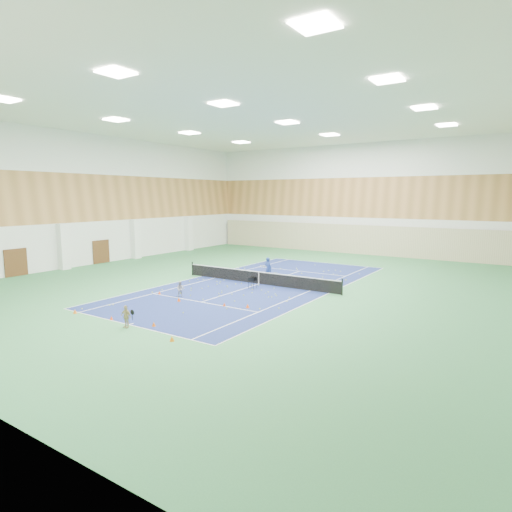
# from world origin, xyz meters

# --- Properties ---
(ground) EXTENTS (40.00, 40.00, 0.00)m
(ground) POSITION_xyz_m (0.00, 0.00, 0.00)
(ground) COLOR #327644
(ground) RESTS_ON ground
(room_shell) EXTENTS (36.00, 40.00, 12.00)m
(room_shell) POSITION_xyz_m (0.00, 0.00, 6.00)
(room_shell) COLOR white
(room_shell) RESTS_ON ground
(wood_cladding) EXTENTS (36.00, 40.00, 8.00)m
(wood_cladding) POSITION_xyz_m (0.00, 0.00, 8.00)
(wood_cladding) COLOR #B47B43
(wood_cladding) RESTS_ON room_shell
(ceiling_light_grid) EXTENTS (21.40, 25.40, 0.06)m
(ceiling_light_grid) POSITION_xyz_m (0.00, 0.00, 11.92)
(ceiling_light_grid) COLOR white
(ceiling_light_grid) RESTS_ON room_shell
(court_surface) EXTENTS (10.97, 23.77, 0.01)m
(court_surface) POSITION_xyz_m (0.00, 0.00, 0.01)
(court_surface) COLOR navy
(court_surface) RESTS_ON ground
(tennis_balls_scatter) EXTENTS (10.57, 22.77, 0.07)m
(tennis_balls_scatter) POSITION_xyz_m (0.00, 0.00, 0.05)
(tennis_balls_scatter) COLOR #BDD023
(tennis_balls_scatter) RESTS_ON ground
(tennis_net) EXTENTS (12.80, 0.10, 1.10)m
(tennis_net) POSITION_xyz_m (0.00, 0.00, 0.55)
(tennis_net) COLOR black
(tennis_net) RESTS_ON ground
(back_curtain) EXTENTS (35.40, 0.16, 3.20)m
(back_curtain) POSITION_xyz_m (0.00, 19.75, 1.60)
(back_curtain) COLOR #C6B793
(back_curtain) RESTS_ON ground
(door_left_a) EXTENTS (0.08, 1.80, 2.20)m
(door_left_a) POSITION_xyz_m (-17.92, -8.00, 1.10)
(door_left_a) COLOR #593319
(door_left_a) RESTS_ON ground
(door_left_b) EXTENTS (0.08, 1.80, 2.20)m
(door_left_b) POSITION_xyz_m (-17.92, 0.00, 1.10)
(door_left_b) COLOR #593319
(door_left_b) RESTS_ON ground
(coach) EXTENTS (0.69, 0.51, 1.73)m
(coach) POSITION_xyz_m (-0.35, 1.85, 0.86)
(coach) COLOR navy
(coach) RESTS_ON ground
(child_court) EXTENTS (0.62, 0.60, 1.01)m
(child_court) POSITION_xyz_m (-1.98, -6.08, 0.51)
(child_court) COLOR #9C9CA4
(child_court) RESTS_ON ground
(child_apron) EXTENTS (0.67, 0.30, 1.12)m
(child_apron) POSITION_xyz_m (0.25, -12.24, 0.56)
(child_apron) COLOR tan
(child_apron) RESTS_ON ground
(ball_cart) EXTENTS (0.50, 0.50, 0.82)m
(ball_cart) POSITION_xyz_m (0.43, -1.48, 0.41)
(ball_cart) COLOR black
(ball_cart) RESTS_ON ground
(cone_svc_a) EXTENTS (0.20, 0.20, 0.22)m
(cone_svc_a) POSITION_xyz_m (-3.64, -6.30, 0.11)
(cone_svc_a) COLOR #D83D0B
(cone_svc_a) RESTS_ON ground
(cone_svc_b) EXTENTS (0.23, 0.23, 0.25)m
(cone_svc_b) POSITION_xyz_m (-1.26, -6.99, 0.13)
(cone_svc_b) COLOR #E94A0C
(cone_svc_b) RESTS_ON ground
(cone_svc_c) EXTENTS (0.19, 0.19, 0.21)m
(cone_svc_c) POSITION_xyz_m (1.73, -6.36, 0.10)
(cone_svc_c) COLOR #DE420B
(cone_svc_c) RESTS_ON ground
(cone_svc_d) EXTENTS (0.22, 0.22, 0.24)m
(cone_svc_d) POSITION_xyz_m (3.11, -5.96, 0.12)
(cone_svc_d) COLOR #FF4E0D
(cone_svc_d) RESTS_ON ground
(cone_base_a) EXTENTS (0.21, 0.21, 0.24)m
(cone_base_a) POSITION_xyz_m (-4.12, -12.09, 0.12)
(cone_base_a) COLOR orange
(cone_base_a) RESTS_ON ground
(cone_base_b) EXTENTS (0.18, 0.18, 0.20)m
(cone_base_b) POSITION_xyz_m (-1.45, -11.79, 0.10)
(cone_base_b) COLOR #FF430D
(cone_base_b) RESTS_ON ground
(cone_base_c) EXTENTS (0.21, 0.21, 0.23)m
(cone_base_c) POSITION_xyz_m (1.23, -11.38, 0.11)
(cone_base_c) COLOR #E25B0B
(cone_base_c) RESTS_ON ground
(cone_base_d) EXTENTS (0.22, 0.22, 0.24)m
(cone_base_d) POSITION_xyz_m (3.51, -12.45, 0.12)
(cone_base_d) COLOR orange
(cone_base_d) RESTS_ON ground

